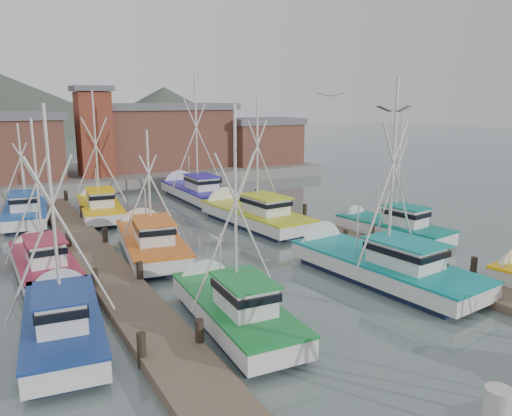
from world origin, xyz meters
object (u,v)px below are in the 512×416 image
lookout_tower (94,131)px  boat_8 (150,241)px  boat_4 (230,307)px  boat_12 (99,207)px

lookout_tower → boat_8: (-1.99, -23.03, -4.87)m
lookout_tower → boat_4: bearing=-93.6°
lookout_tower → boat_4: lookout_tower is taller
lookout_tower → boat_12: size_ratio=0.87×
boat_8 → boat_12: boat_12 is taller
boat_8 → boat_4: bearing=-81.9°
boat_4 → boat_8: 10.41m
lookout_tower → boat_12: 13.59m
boat_4 → boat_8: (0.10, 10.41, -0.00)m
boat_12 → boat_8: bearing=-80.8°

